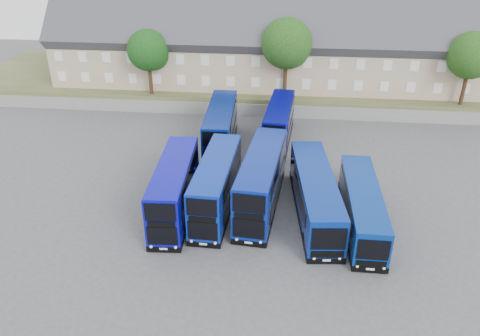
% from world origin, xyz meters
% --- Properties ---
extents(ground, '(120.00, 120.00, 0.00)m').
position_xyz_m(ground, '(0.00, 0.00, 0.00)').
color(ground, '#4B4B50').
rests_on(ground, ground).
extents(retaining_wall, '(70.00, 0.40, 1.50)m').
position_xyz_m(retaining_wall, '(0.00, 24.00, 0.75)').
color(retaining_wall, slate).
rests_on(retaining_wall, ground).
extents(earth_bank, '(80.00, 20.00, 2.00)m').
position_xyz_m(earth_bank, '(0.00, 34.00, 1.00)').
color(earth_bank, '#494F2C').
rests_on(earth_bank, ground).
extents(terrace_row, '(54.00, 10.40, 11.20)m').
position_xyz_m(terrace_row, '(0.00, 30.00, 6.60)').
color(terrace_row, tan).
rests_on(terrace_row, earth_bank).
extents(dd_front_left, '(3.05, 10.70, 4.20)m').
position_xyz_m(dd_front_left, '(-5.95, 2.63, 2.06)').
color(dd_front_left, '#090AA7').
rests_on(dd_front_left, ground).
extents(dd_front_mid, '(2.81, 10.69, 4.21)m').
position_xyz_m(dd_front_mid, '(-2.81, 3.48, 2.07)').
color(dd_front_mid, '#08259C').
rests_on(dd_front_mid, ground).
extents(dd_front_right, '(3.58, 11.44, 4.48)m').
position_xyz_m(dd_front_right, '(0.65, 4.28, 2.20)').
color(dd_front_right, navy).
rests_on(dd_front_right, ground).
extents(dd_rear_left, '(3.04, 11.16, 4.39)m').
position_xyz_m(dd_rear_left, '(-4.05, 14.58, 2.16)').
color(dd_rear_left, navy).
rests_on(dd_rear_left, ground).
extents(dd_rear_right, '(3.06, 10.31, 4.04)m').
position_xyz_m(dd_rear_right, '(1.64, 16.95, 1.98)').
color(dd_rear_right, '#080896').
rests_on(dd_rear_right, ground).
extents(coach_east_a, '(3.91, 12.73, 3.43)m').
position_xyz_m(coach_east_a, '(4.86, 3.52, 1.68)').
color(coach_east_a, navy).
rests_on(coach_east_a, ground).
extents(coach_east_b, '(2.43, 11.37, 3.10)m').
position_xyz_m(coach_east_b, '(8.29, 2.37, 1.52)').
color(coach_east_b, navy).
rests_on(coach_east_b, ground).
extents(tree_west, '(4.80, 4.80, 7.65)m').
position_xyz_m(tree_west, '(-13.85, 25.10, 7.05)').
color(tree_west, '#382314').
rests_on(tree_west, earth_bank).
extents(tree_mid, '(5.76, 5.76, 9.18)m').
position_xyz_m(tree_mid, '(2.15, 25.60, 8.07)').
color(tree_mid, '#382314').
rests_on(tree_mid, earth_bank).
extents(tree_east, '(5.12, 5.12, 8.16)m').
position_xyz_m(tree_east, '(22.15, 25.10, 7.39)').
color(tree_east, '#382314').
rests_on(tree_east, earth_bank).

